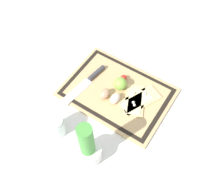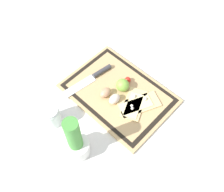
{
  "view_description": "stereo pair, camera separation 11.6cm",
  "coord_description": "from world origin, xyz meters",
  "views": [
    {
      "loc": [
        -0.34,
        0.57,
        1.02
      ],
      "look_at": [
        0.0,
        0.04,
        0.03
      ],
      "focal_mm": 42.0,
      "sensor_mm": 36.0,
      "label": 1
    },
    {
      "loc": [
        -0.43,
        0.49,
        1.02
      ],
      "look_at": [
        0.0,
        0.04,
        0.03
      ],
      "focal_mm": 42.0,
      "sensor_mm": 36.0,
      "label": 2
    }
  ],
  "objects": [
    {
      "name": "ground_plane",
      "position": [
        0.0,
        0.0,
        0.0
      ],
      "size": [
        6.0,
        6.0,
        0.0
      ],
      "primitive_type": "plane",
      "color": "silver"
    },
    {
      "name": "knife",
      "position": [
        0.14,
        0.01,
        0.02
      ],
      "size": [
        0.07,
        0.27,
        0.02
      ],
      "color": "silver",
      "rests_on": "cutting_board"
    },
    {
      "name": "pizza_slice_near",
      "position": [
        -0.11,
        -0.01,
        0.02
      ],
      "size": [
        0.15,
        0.2,
        0.02
      ],
      "color": "#DBBC7F",
      "rests_on": "cutting_board"
    },
    {
      "name": "lime",
      "position": [
        0.0,
        -0.03,
        0.05
      ],
      "size": [
        0.06,
        0.06,
        0.06
      ],
      "primitive_type": "sphere",
      "color": "#7FB742",
      "rests_on": "cutting_board"
    },
    {
      "name": "herb_pot",
      "position": [
        -0.07,
        0.31,
        0.08
      ],
      "size": [
        0.1,
        0.1,
        0.25
      ],
      "color": "white",
      "rests_on": "ground_plane"
    },
    {
      "name": "pizza_slice_far",
      "position": [
        -0.09,
        0.0,
        0.02
      ],
      "size": [
        0.14,
        0.18,
        0.02
      ],
      "color": "#DBBC7F",
      "rests_on": "cutting_board"
    },
    {
      "name": "cherry_tomato_red",
      "position": [
        0.01,
        -0.07,
        0.03
      ],
      "size": [
        0.03,
        0.03,
        0.03
      ],
      "primitive_type": "sphere",
      "color": "red",
      "rests_on": "cutting_board"
    },
    {
      "name": "sauce_jar",
      "position": [
        0.11,
        0.3,
        0.04
      ],
      "size": [
        0.08,
        0.08,
        0.1
      ],
      "color": "silver",
      "rests_on": "ground_plane"
    },
    {
      "name": "egg_pink",
      "position": [
        -0.02,
        0.05,
        0.04
      ],
      "size": [
        0.04,
        0.06,
        0.04
      ],
      "primitive_type": "ellipsoid",
      "color": "beige",
      "rests_on": "cutting_board"
    },
    {
      "name": "egg_brown",
      "position": [
        0.03,
        0.05,
        0.04
      ],
      "size": [
        0.04,
        0.06,
        0.04
      ],
      "primitive_type": "ellipsoid",
      "color": "tan",
      "rests_on": "cutting_board"
    },
    {
      "name": "cutting_board",
      "position": [
        0.0,
        0.0,
        0.01
      ],
      "size": [
        0.48,
        0.34,
        0.02
      ],
      "color": "tan",
      "rests_on": "ground_plane"
    }
  ]
}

